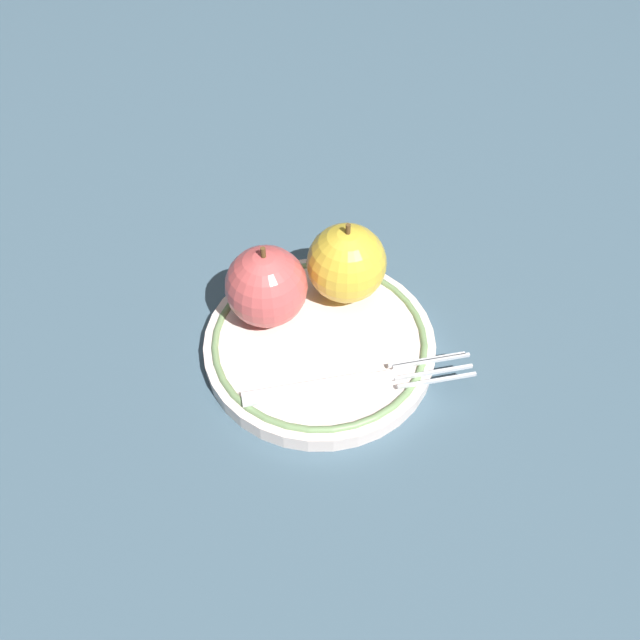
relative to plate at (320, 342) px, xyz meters
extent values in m
plane|color=#3F5869|center=(0.00, 0.02, -0.01)|extent=(2.00, 2.00, 0.00)
cylinder|color=silver|center=(0.00, 0.00, 0.00)|extent=(0.19, 0.19, 0.02)
torus|color=#71915D|center=(0.00, 0.00, 0.01)|extent=(0.18, 0.18, 0.01)
sphere|color=gold|center=(0.06, -0.01, 0.04)|extent=(0.07, 0.07, 0.07)
cylinder|color=brown|center=(0.06, -0.01, 0.08)|extent=(0.00, 0.00, 0.01)
sphere|color=#C8504F|center=(0.01, 0.05, 0.04)|extent=(0.07, 0.07, 0.07)
cylinder|color=brown|center=(0.01, 0.05, 0.08)|extent=(0.00, 0.00, 0.01)
cube|color=silver|center=(-0.06, -0.01, 0.01)|extent=(0.06, 0.10, 0.00)
cube|color=silver|center=(-0.03, -0.06, 0.01)|extent=(0.02, 0.02, 0.00)
cube|color=silver|center=(-0.02, -0.10, 0.01)|extent=(0.03, 0.06, 0.00)
cube|color=silver|center=(-0.01, -0.10, 0.01)|extent=(0.03, 0.06, 0.00)
cube|color=silver|center=(0.00, -0.09, 0.01)|extent=(0.03, 0.06, 0.00)
cube|color=silver|center=(0.00, -0.09, 0.01)|extent=(0.03, 0.06, 0.00)
camera|label=1|loc=(-0.31, -0.09, 0.41)|focal=35.00mm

